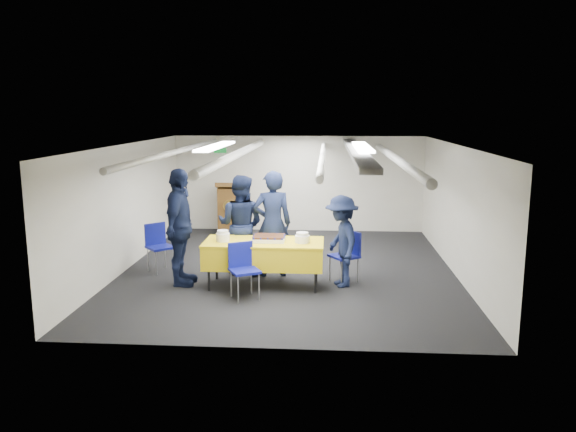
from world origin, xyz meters
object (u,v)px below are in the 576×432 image
object	(u,v)px
chair_right	(348,251)
sailor_d	(341,241)
sailor_c	(180,227)
serving_table	(264,254)
sheet_cake	(269,238)
sailor_a	(272,224)
chair_left	(158,242)
chair_near	(243,264)
sailor_b	(240,225)
podium	(231,208)

from	to	relation	value
chair_right	sailor_d	world-z (taller)	sailor_d
chair_right	sailor_c	distance (m)	2.88
serving_table	sheet_cake	world-z (taller)	sheet_cake
sailor_a	sailor_d	world-z (taller)	sailor_a
chair_right	chair_left	xyz separation A→B (m)	(-3.45, 0.42, 0.00)
chair_near	chair_left	xyz separation A→B (m)	(-1.78, 1.39, 0.00)
sheet_cake	chair_right	world-z (taller)	chair_right
chair_near	sailor_b	world-z (taller)	sailor_b
sailor_b	chair_right	bearing A→B (deg)	-178.18
podium	chair_left	bearing A→B (deg)	-103.65
serving_table	sheet_cake	size ratio (longest dim) A/B	3.66
serving_table	sailor_a	xyz separation A→B (m)	(0.08, 0.62, 0.38)
chair_right	chair_near	bearing A→B (deg)	-149.77
chair_right	sailor_d	xyz separation A→B (m)	(-0.12, -0.28, 0.24)
podium	chair_left	xyz separation A→B (m)	(-0.79, -3.24, -0.08)
sailor_b	chair_left	bearing A→B (deg)	9.95
serving_table	podium	world-z (taller)	podium
sheet_cake	chair_left	size ratio (longest dim) A/B	0.62
chair_near	sailor_d	bearing A→B (deg)	24.16
chair_left	sailor_d	distance (m)	3.41
podium	sailor_d	distance (m)	4.69
chair_near	sailor_a	xyz separation A→B (m)	(0.35, 1.22, 0.41)
podium	chair_near	size ratio (longest dim) A/B	1.44
sheet_cake	chair_right	xyz separation A→B (m)	(1.32, 0.35, -0.28)
serving_table	podium	distance (m)	4.23
chair_left	sailor_b	size ratio (longest dim) A/B	0.49
sailor_a	sailor_b	distance (m)	0.60
chair_near	podium	bearing A→B (deg)	102.06
sailor_d	podium	bearing A→B (deg)	-162.67
chair_left	sailor_d	xyz separation A→B (m)	(3.33, -0.70, 0.24)
sheet_cake	chair_left	world-z (taller)	chair_left
sailor_b	sailor_c	xyz separation A→B (m)	(-0.90, -0.75, 0.09)
chair_left	sailor_b	distance (m)	1.58
podium	sheet_cake	bearing A→B (deg)	-71.53
sailor_c	sailor_d	bearing A→B (deg)	-87.50
serving_table	sheet_cake	distance (m)	0.27
podium	sailor_c	world-z (taller)	sailor_c
serving_table	sailor_a	distance (m)	0.74
chair_near	chair_left	bearing A→B (deg)	141.90
sailor_a	sheet_cake	bearing A→B (deg)	76.66
chair_near	sailor_c	bearing A→B (deg)	153.07
serving_table	chair_near	size ratio (longest dim) A/B	2.27
podium	sailor_b	distance (m)	3.40
chair_near	sailor_a	distance (m)	1.33
sheet_cake	sailor_a	xyz separation A→B (m)	(-0.00, 0.59, 0.12)
chair_near	chair_left	world-z (taller)	same
chair_right	sailor_b	xyz separation A→B (m)	(-1.91, 0.35, 0.36)
serving_table	sailor_b	world-z (taller)	sailor_b
serving_table	chair_right	size ratio (longest dim) A/B	2.27
podium	sailor_b	xyz separation A→B (m)	(0.75, -3.30, 0.28)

